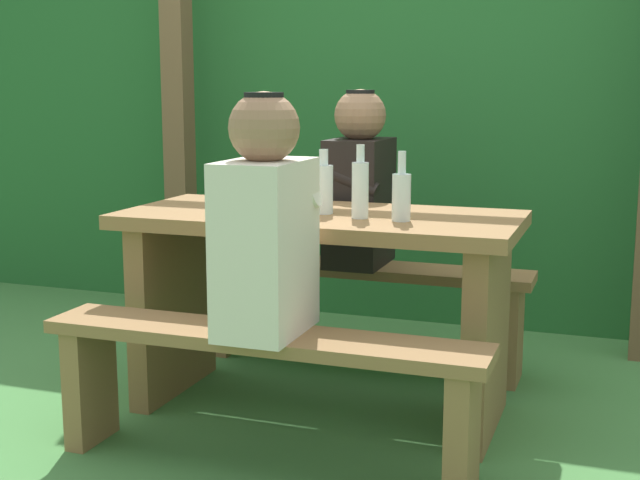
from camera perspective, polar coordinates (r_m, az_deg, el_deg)
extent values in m
plane|color=#468141|center=(3.27, 0.00, -10.96)|extent=(12.00, 12.00, 0.00)
cube|color=#24602B|center=(4.76, 7.28, 7.79)|extent=(6.40, 0.96, 1.97)
cube|color=brown|center=(4.46, -9.23, 7.83)|extent=(0.12, 0.12, 2.01)
cube|color=olive|center=(3.08, 0.00, 1.33)|extent=(1.40, 0.64, 0.05)
cube|color=olive|center=(3.40, -9.58, -4.24)|extent=(0.08, 0.54, 0.68)
cube|color=olive|center=(3.02, 10.85, -6.13)|extent=(0.08, 0.54, 0.68)
cube|color=olive|center=(2.66, -3.87, -6.42)|extent=(1.40, 0.24, 0.04)
cube|color=olive|center=(3.02, -14.80, -9.07)|extent=(0.07, 0.22, 0.40)
cube|color=olive|center=(2.57, 9.30, -12.38)|extent=(0.07, 0.22, 0.40)
cube|color=olive|center=(3.63, 2.82, -1.91)|extent=(1.40, 0.24, 0.04)
cube|color=olive|center=(3.90, -5.98, -4.41)|extent=(0.07, 0.22, 0.40)
cube|color=olive|center=(3.56, 12.43, -6.02)|extent=(0.07, 0.22, 0.40)
cube|color=silver|center=(2.59, -3.59, -0.51)|extent=(0.22, 0.34, 0.52)
sphere|color=#936B4C|center=(2.55, -3.68, 7.34)|extent=(0.21, 0.21, 0.21)
cylinder|color=black|center=(2.55, -3.70, 9.35)|extent=(0.12, 0.12, 0.02)
cylinder|color=silver|center=(2.70, -2.44, 2.18)|extent=(0.25, 0.07, 0.15)
cube|color=black|center=(3.59, 2.60, 2.49)|extent=(0.22, 0.34, 0.52)
sphere|color=#936B4C|center=(3.56, 2.64, 8.15)|extent=(0.21, 0.21, 0.21)
cylinder|color=black|center=(3.56, 2.65, 9.59)|extent=(0.12, 0.12, 0.02)
cylinder|color=black|center=(3.44, 1.92, 3.91)|extent=(0.25, 0.07, 0.15)
cylinder|color=silver|center=(3.02, -2.05, 2.38)|extent=(0.07, 0.07, 0.08)
cylinder|color=silver|center=(2.95, 2.64, 3.26)|extent=(0.06, 0.06, 0.19)
cylinder|color=silver|center=(2.93, 2.66, 5.68)|extent=(0.03, 0.03, 0.06)
cylinder|color=silver|center=(3.05, 0.24, 3.32)|extent=(0.07, 0.07, 0.17)
cylinder|color=silver|center=(3.04, 0.24, 5.44)|extent=(0.03, 0.03, 0.06)
cylinder|color=silver|center=(2.90, 5.35, 2.78)|extent=(0.06, 0.06, 0.16)
cylinder|color=silver|center=(2.89, 5.38, 5.07)|extent=(0.03, 0.03, 0.08)
cube|color=silver|center=(3.12, -1.79, 1.99)|extent=(0.13, 0.16, 0.01)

